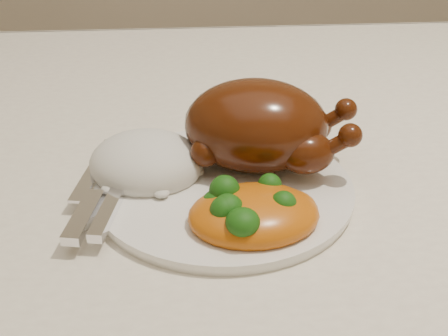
{
  "coord_description": "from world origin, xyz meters",
  "views": [
    {
      "loc": [
        -0.18,
        -0.57,
        1.1
      ],
      "look_at": [
        -0.14,
        -0.04,
        0.8
      ],
      "focal_mm": 50.0,
      "sensor_mm": 36.0,
      "label": 1
    }
  ],
  "objects": [
    {
      "name": "roast_chicken",
      "position": [
        -0.1,
        -0.0,
        0.82
      ],
      "size": [
        0.19,
        0.14,
        0.09
      ],
      "rotation": [
        0.0,
        0.0,
        -0.17
      ],
      "color": "#4E1E08",
      "rests_on": "dinner_plate"
    },
    {
      "name": "rice_mound",
      "position": [
        -0.22,
        -0.01,
        0.79
      ],
      "size": [
        0.14,
        0.13,
        0.06
      ],
      "rotation": [
        0.0,
        0.0,
        -0.22
      ],
      "color": "white",
      "rests_on": "dinner_plate"
    },
    {
      "name": "cutlery",
      "position": [
        -0.26,
        -0.07,
        0.78
      ],
      "size": [
        0.05,
        0.19,
        0.01
      ],
      "rotation": [
        0.0,
        0.0,
        -0.19
      ],
      "color": "silver",
      "rests_on": "dinner_plate"
    },
    {
      "name": "dining_table",
      "position": [
        0.0,
        0.0,
        0.67
      ],
      "size": [
        1.6,
        0.9,
        0.76
      ],
      "color": "brown",
      "rests_on": "floor"
    },
    {
      "name": "dinner_plate",
      "position": [
        -0.14,
        -0.04,
        0.77
      ],
      "size": [
        0.29,
        0.29,
        0.01
      ],
      "primitive_type": "cylinder",
      "rotation": [
        0.0,
        0.0,
        0.17
      ],
      "color": "white",
      "rests_on": "tablecloth"
    },
    {
      "name": "mac_and_cheese",
      "position": [
        -0.12,
        -0.11,
        0.79
      ],
      "size": [
        0.13,
        0.1,
        0.05
      ],
      "rotation": [
        0.0,
        0.0,
        0.08
      ],
      "color": "#CC630D",
      "rests_on": "dinner_plate"
    },
    {
      "name": "tablecloth",
      "position": [
        0.0,
        0.0,
        0.74
      ],
      "size": [
        1.73,
        1.03,
        0.18
      ],
      "color": "white",
      "rests_on": "dining_table"
    }
  ]
}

